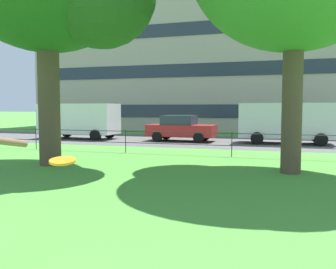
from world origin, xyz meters
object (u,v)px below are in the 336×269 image
at_px(frisbee, 62,161).
at_px(panel_van_far_left, 79,119).
at_px(apartment_building_background, 215,42).
at_px(panel_van_left, 287,121).
at_px(car_red_right, 181,128).

relative_size(frisbee, panel_van_far_left, 0.07).
distance_m(frisbee, apartment_building_background, 35.33).
height_order(frisbee, panel_van_left, panel_van_left).
height_order(car_red_right, panel_van_left, panel_van_left).
bearing_deg(apartment_building_background, panel_van_far_left, -108.65).
bearing_deg(frisbee, panel_van_left, 81.52).
height_order(panel_van_far_left, car_red_right, panel_van_far_left).
distance_m(car_red_right, apartment_building_background, 18.69).
bearing_deg(panel_van_far_left, apartment_building_background, 71.35).
bearing_deg(apartment_building_background, panel_van_left, -67.74).
relative_size(panel_van_far_left, panel_van_left, 1.00).
distance_m(panel_van_far_left, panel_van_left, 12.63).
height_order(frisbee, car_red_right, car_red_right).
bearing_deg(panel_van_far_left, panel_van_left, 2.30).
xyz_separation_m(car_red_right, panel_van_left, (5.96, 0.23, 0.49)).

